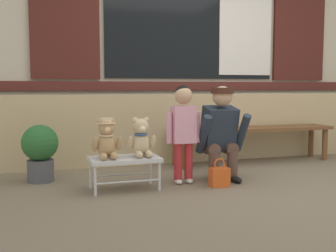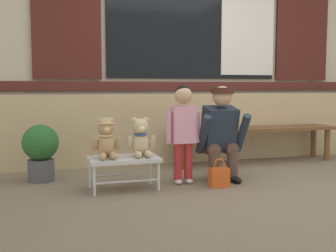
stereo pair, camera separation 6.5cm
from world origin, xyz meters
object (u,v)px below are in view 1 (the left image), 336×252
object	(u,v)px
child_standing	(183,123)
adult_crouching	(221,133)
teddy_bear_plain	(141,139)
small_display_bench	(124,161)
potted_plant	(40,150)
handbag_on_ground	(219,177)
wooden_bench_long	(253,133)
teddy_bear_with_hat	(107,139)

from	to	relation	value
child_standing	adult_crouching	xyz separation A→B (m)	(0.42, 0.03, -0.11)
teddy_bear_plain	adult_crouching	distance (m)	0.86
small_display_bench	teddy_bear_plain	size ratio (longest dim) A/B	1.76
potted_plant	handbag_on_ground	bearing A→B (deg)	-24.92
handbag_on_ground	potted_plant	xyz separation A→B (m)	(-1.60, 0.75, 0.23)
adult_crouching	wooden_bench_long	bearing A→B (deg)	43.75
small_display_bench	adult_crouching	world-z (taller)	adult_crouching
wooden_bench_long	child_standing	distance (m)	1.46
wooden_bench_long	handbag_on_ground	xyz separation A→B (m)	(-0.93, -1.03, -0.28)
wooden_bench_long	adult_crouching	distance (m)	1.11
small_display_bench	adult_crouching	size ratio (longest dim) A/B	0.67
child_standing	adult_crouching	bearing A→B (deg)	4.25
small_display_bench	teddy_bear_plain	xyz separation A→B (m)	(0.16, 0.00, 0.20)
small_display_bench	adult_crouching	bearing A→B (deg)	5.43
wooden_bench_long	adult_crouching	world-z (taller)	adult_crouching
small_display_bench	child_standing	bearing A→B (deg)	6.24
teddy_bear_with_hat	teddy_bear_plain	world-z (taller)	same
teddy_bear_plain	potted_plant	size ratio (longest dim) A/B	0.64
wooden_bench_long	teddy_bear_plain	xyz separation A→B (m)	(-1.65, -0.86, 0.09)
child_standing	potted_plant	bearing A→B (deg)	159.14
adult_crouching	potted_plant	xyz separation A→B (m)	(-1.74, 0.47, -0.16)
wooden_bench_long	child_standing	bearing A→B (deg)	-146.81
teddy_bear_plain	adult_crouching	bearing A→B (deg)	6.34
small_display_bench	child_standing	size ratio (longest dim) A/B	0.67
small_display_bench	teddy_bear_with_hat	distance (m)	0.26
teddy_bear_with_hat	handbag_on_ground	distance (m)	1.12
small_display_bench	potted_plant	size ratio (longest dim) A/B	1.12
small_display_bench	potted_plant	world-z (taller)	potted_plant
teddy_bear_with_hat	potted_plant	world-z (taller)	teddy_bear_with_hat
potted_plant	small_display_bench	bearing A→B (deg)	-38.10
teddy_bear_plain	potted_plant	distance (m)	1.06
teddy_bear_plain	handbag_on_ground	bearing A→B (deg)	-13.78
small_display_bench	teddy_bear_with_hat	bearing A→B (deg)	179.23
handbag_on_ground	adult_crouching	bearing A→B (deg)	62.88
small_display_bench	teddy_bear_plain	world-z (taller)	teddy_bear_plain
wooden_bench_long	child_standing	size ratio (longest dim) A/B	2.19
wooden_bench_long	teddy_bear_plain	world-z (taller)	teddy_bear_plain
small_display_bench	handbag_on_ground	world-z (taller)	small_display_bench
small_display_bench	teddy_bear_plain	bearing A→B (deg)	0.51
potted_plant	teddy_bear_with_hat	bearing A→B (deg)	-45.03
small_display_bench	potted_plant	xyz separation A→B (m)	(-0.73, 0.57, 0.06)
child_standing	potted_plant	world-z (taller)	child_standing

